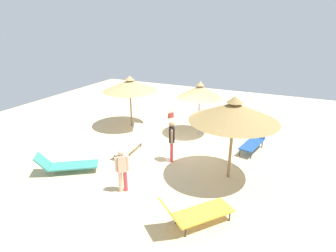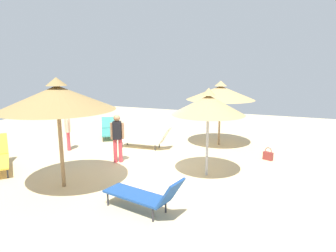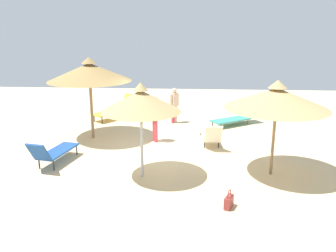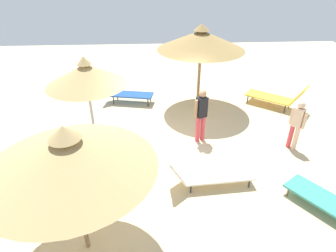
% 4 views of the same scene
% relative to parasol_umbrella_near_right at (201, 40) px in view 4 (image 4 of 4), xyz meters
% --- Properties ---
extents(ground, '(24.00, 24.00, 0.10)m').
position_rel_parasol_umbrella_near_right_xyz_m(ground, '(-1.30, -2.66, -2.50)').
color(ground, beige).
extents(parasol_umbrella_near_right, '(3.00, 3.00, 2.98)m').
position_rel_parasol_umbrella_near_right_xyz_m(parasol_umbrella_near_right, '(0.00, 0.00, 0.00)').
color(parasol_umbrella_near_right, olive).
rests_on(parasol_umbrella_near_right, ground).
extents(parasol_umbrella_front, '(2.14, 2.14, 2.65)m').
position_rel_parasol_umbrella_near_right_xyz_m(parasol_umbrella_front, '(-3.43, -2.32, -0.30)').
color(parasol_umbrella_front, '#B2B2B7').
rests_on(parasol_umbrella_front, ground).
extents(parasol_umbrella_center, '(2.79, 2.79, 2.68)m').
position_rel_parasol_umbrella_near_right_xyz_m(parasol_umbrella_center, '(-3.01, -5.93, -0.26)').
color(parasol_umbrella_center, olive).
rests_on(parasol_umbrella_center, ground).
extents(lounge_chair_back, '(2.14, 0.73, 0.92)m').
position_rel_parasol_umbrella_near_right_xyz_m(lounge_chair_back, '(-0.46, -4.34, -2.10)').
color(lounge_chair_back, silver).
rests_on(lounge_chair_back, ground).
extents(lounge_chair_far_left, '(2.03, 0.96, 0.94)m').
position_rel_parasol_umbrella_near_right_xyz_m(lounge_chair_far_left, '(-2.73, 0.46, -2.03)').
color(lounge_chair_far_left, '#1E478C').
rests_on(lounge_chair_far_left, ground).
extents(lounge_chair_far_right, '(2.01, 1.83, 0.99)m').
position_rel_parasol_umbrella_near_right_xyz_m(lounge_chair_far_right, '(2.92, -0.28, -2.04)').
color(lounge_chair_far_right, gold).
rests_on(lounge_chair_far_right, ground).
extents(person_standing_near_left, '(0.34, 0.36, 1.51)m').
position_rel_parasol_umbrella_near_right_xyz_m(person_standing_near_left, '(2.32, -2.93, -1.61)').
color(person_standing_near_left, beige).
rests_on(person_standing_near_left, ground).
extents(person_standing_near_right, '(0.43, 0.32, 1.66)m').
position_rel_parasol_umbrella_near_right_xyz_m(person_standing_near_right, '(-0.29, -2.36, -1.51)').
color(person_standing_near_right, '#D83F4C').
rests_on(person_standing_near_right, ground).
extents(handbag, '(0.37, 0.26, 0.46)m').
position_rel_parasol_umbrella_near_right_xyz_m(handbag, '(-5.07, -4.55, -2.29)').
color(handbag, maroon).
rests_on(handbag, ground).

